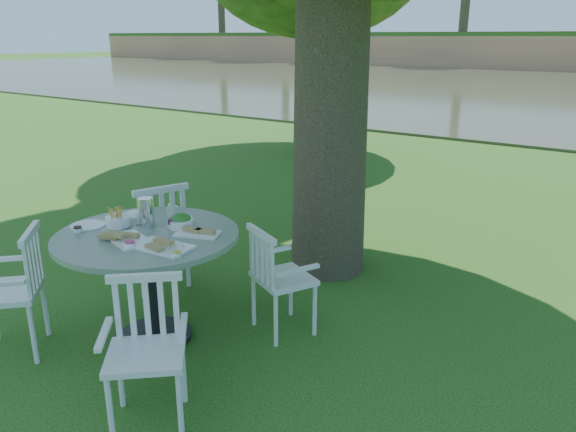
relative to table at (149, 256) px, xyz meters
The scene contains 7 objects.
ground 1.18m from the table, 52.98° to the left, with size 140.00×140.00×0.00m, color #16400D.
table is the anchor object (origin of this frame).
chair_ne 0.94m from the table, 41.09° to the left, with size 0.57×0.55×0.86m.
chair_nw 0.92m from the table, 133.90° to the left, with size 0.61×0.63×0.99m.
chair_sw 0.92m from the table, 133.89° to the right, with size 0.65×0.64×0.93m.
chair_se 0.93m from the table, 42.63° to the right, with size 0.61×0.61×0.88m.
tableware 0.23m from the table, 143.16° to the left, with size 1.17×0.72×0.22m.
Camera 1 is at (2.50, -3.30, 2.24)m, focal length 35.00 mm.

